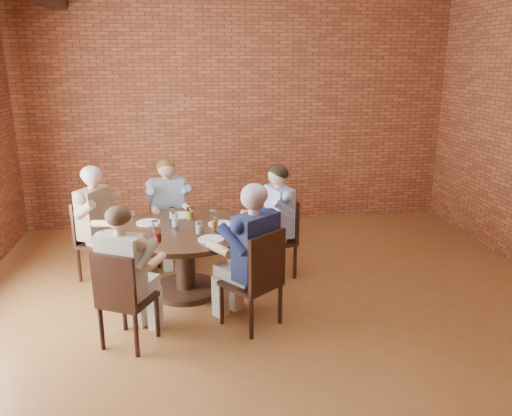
{
  "coord_description": "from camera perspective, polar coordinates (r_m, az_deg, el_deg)",
  "views": [
    {
      "loc": [
        -0.88,
        -4.11,
        2.47
      ],
      "look_at": [
        -0.12,
        1.0,
        0.95
      ],
      "focal_mm": 35.0,
      "sensor_mm": 36.0,
      "label": 1
    }
  ],
  "objects": [
    {
      "name": "floor",
      "position": [
        4.87,
        3.2,
        -14.05
      ],
      "size": [
        7.0,
        7.0,
        0.0
      ],
      "primitive_type": "plane",
      "color": "brown",
      "rests_on": "ground"
    },
    {
      "name": "wall_back",
      "position": [
        7.69,
        -1.92,
        10.7
      ],
      "size": [
        7.0,
        0.0,
        7.0
      ],
      "primitive_type": "plane",
      "rotation": [
        1.57,
        0.0,
        0.0
      ],
      "color": "brown",
      "rests_on": "ground"
    },
    {
      "name": "dining_table",
      "position": [
        5.49,
        -8.17,
        -4.44
      ],
      "size": [
        1.53,
        1.53,
        0.75
      ],
      "color": "black",
      "rests_on": "floor"
    },
    {
      "name": "chair_a",
      "position": [
        5.9,
        2.86,
        -2.99
      ],
      "size": [
        0.53,
        0.53,
        0.94
      ],
      "rotation": [
        0.0,
        0.0,
        -1.3
      ],
      "color": "black",
      "rests_on": "floor"
    },
    {
      "name": "diner_a",
      "position": [
        5.81,
        2.13,
        -1.63
      ],
      "size": [
        0.77,
        0.68,
        1.33
      ],
      "primitive_type": null,
      "rotation": [
        0.0,
        0.0,
        -1.3
      ],
      "color": "#4770B8",
      "rests_on": "floor"
    },
    {
      "name": "chair_b",
      "position": [
        6.47,
        -10.02,
        -1.51
      ],
      "size": [
        0.49,
        0.49,
        0.93
      ],
      "rotation": [
        0.0,
        0.0,
        0.19
      ],
      "color": "black",
      "rests_on": "floor"
    },
    {
      "name": "diner_b",
      "position": [
        6.34,
        -9.96,
        -0.41
      ],
      "size": [
        0.63,
        0.72,
        1.31
      ],
      "primitive_type": null,
      "rotation": [
        0.0,
        0.0,
        0.19
      ],
      "color": "gray",
      "rests_on": "floor"
    },
    {
      "name": "chair_c",
      "position": [
        6.12,
        -18.03,
        -3.08
      ],
      "size": [
        0.58,
        0.58,
        0.94
      ],
      "rotation": [
        0.0,
        0.0,
        1.07
      ],
      "color": "black",
      "rests_on": "floor"
    },
    {
      "name": "diner_c",
      "position": [
        6.02,
        -17.51,
        -1.75
      ],
      "size": [
        0.83,
        0.78,
        1.34
      ],
      "primitive_type": null,
      "rotation": [
        0.0,
        0.0,
        1.07
      ],
      "color": "brown",
      "rests_on": "floor"
    },
    {
      "name": "chair_d",
      "position": [
        4.56,
        -15.04,
        -9.72
      ],
      "size": [
        0.56,
        0.56,
        0.92
      ],
      "rotation": [
        0.0,
        0.0,
        2.66
      ],
      "color": "black",
      "rests_on": "floor"
    },
    {
      "name": "diner_d",
      "position": [
        4.56,
        -14.61,
        -7.61
      ],
      "size": [
        0.74,
        0.79,
        1.31
      ],
      "primitive_type": null,
      "rotation": [
        0.0,
        0.0,
        2.66
      ],
      "color": "#C5A99A",
      "rests_on": "floor"
    },
    {
      "name": "chair_e",
      "position": [
        4.73,
        0.25,
        -7.84
      ],
      "size": [
        0.65,
        0.65,
        0.98
      ],
      "rotation": [
        0.0,
        0.0,
        3.8
      ],
      "color": "black",
      "rests_on": "floor"
    },
    {
      "name": "diner_e",
      "position": [
        4.72,
        -0.6,
        -5.54
      ],
      "size": [
        0.88,
        0.91,
        1.41
      ],
      "primitive_type": null,
      "rotation": [
        0.0,
        0.0,
        3.8
      ],
      "color": "#1A2248",
      "rests_on": "floor"
    },
    {
      "name": "plate_a",
      "position": [
        5.48,
        -4.15,
        -1.81
      ],
      "size": [
        0.26,
        0.26,
        0.01
      ],
      "primitive_type": "cylinder",
      "color": "white",
      "rests_on": "dining_table"
    },
    {
      "name": "plate_b",
      "position": [
        5.83,
        -8.55,
        -0.82
      ],
      "size": [
        0.26,
        0.26,
        0.01
      ],
      "primitive_type": "cylinder",
      "color": "white",
      "rests_on": "dining_table"
    },
    {
      "name": "plate_c",
      "position": [
        5.63,
        -12.24,
        -1.64
      ],
      "size": [
        0.26,
        0.26,
        0.01
      ],
      "primitive_type": "cylinder",
      "color": "white",
      "rests_on": "dining_table"
    },
    {
      "name": "plate_d",
      "position": [
        5.02,
        -5.15,
        -3.58
      ],
      "size": [
        0.26,
        0.26,
        0.01
      ],
      "primitive_type": "cylinder",
      "color": "white",
      "rests_on": "dining_table"
    },
    {
      "name": "glass_a",
      "position": [
        5.54,
        -4.94,
        -0.95
      ],
      "size": [
        0.07,
        0.07,
        0.14
      ],
      "primitive_type": "cylinder",
      "color": "white",
      "rests_on": "dining_table"
    },
    {
      "name": "glass_b",
      "position": [
        5.67,
        -7.56,
        -0.63
      ],
      "size": [
        0.07,
        0.07,
        0.14
      ],
      "primitive_type": "cylinder",
      "color": "white",
      "rests_on": "dining_table"
    },
    {
      "name": "glass_c",
      "position": [
        5.69,
        -9.56,
        -0.63
      ],
      "size": [
        0.07,
        0.07,
        0.14
      ],
      "primitive_type": "cylinder",
      "color": "white",
      "rests_on": "dining_table"
    },
    {
      "name": "glass_d",
      "position": [
        5.45,
        -9.22,
        -1.38
      ],
      "size": [
        0.07,
        0.07,
        0.14
      ],
      "primitive_type": "cylinder",
      "color": "white",
      "rests_on": "dining_table"
    },
    {
      "name": "glass_e",
      "position": [
        5.26,
        -11.43,
        -2.17
      ],
      "size": [
        0.07,
        0.07,
        0.14
      ],
      "primitive_type": "cylinder",
      "color": "white",
      "rests_on": "dining_table"
    },
    {
      "name": "glass_f",
      "position": [
        5.02,
        -11.16,
        -3.06
      ],
      "size": [
        0.07,
        0.07,
        0.14
      ],
      "primitive_type": "cylinder",
      "color": "white",
      "rests_on": "dining_table"
    },
    {
      "name": "glass_g",
      "position": [
        5.19,
        -6.52,
        -2.21
      ],
      "size": [
        0.07,
        0.07,
        0.14
      ],
      "primitive_type": "cylinder",
      "color": "white",
      "rests_on": "dining_table"
    },
    {
      "name": "glass_h",
      "position": [
        5.3,
        -4.69,
        -1.75
      ],
      "size": [
        0.07,
        0.07,
        0.14
      ],
      "primitive_type": "cylinder",
      "color": "white",
      "rests_on": "dining_table"
    },
    {
      "name": "smartphone",
      "position": [
        5.29,
        -3.42,
        -2.52
      ],
      "size": [
        0.12,
        0.17,
        0.01
      ],
      "primitive_type": "cube",
      "rotation": [
        0.0,
        0.0,
        0.34
      ],
      "color": "black",
      "rests_on": "dining_table"
    }
  ]
}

